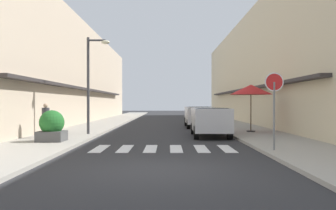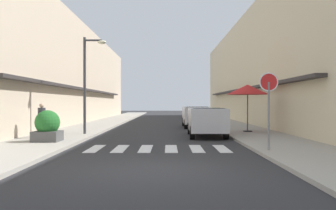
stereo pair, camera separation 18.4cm
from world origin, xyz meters
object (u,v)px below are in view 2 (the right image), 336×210
(round_street_sign, at_px, (270,91))
(cafe_umbrella, at_px, (249,90))
(planter_corner, at_px, (49,127))
(parked_car_mid, at_px, (197,114))
(street_lamp, at_px, (90,74))
(parked_car_near, at_px, (208,119))
(pedestrian_walking_near, at_px, (43,120))

(round_street_sign, relative_size, cafe_umbrella, 1.00)
(round_street_sign, xyz_separation_m, planter_corner, (-8.44, 2.76, -1.40))
(cafe_umbrella, bearing_deg, planter_corner, -152.80)
(parked_car_mid, distance_m, round_street_sign, 12.81)
(round_street_sign, height_order, planter_corner, round_street_sign)
(street_lamp, height_order, cafe_umbrella, street_lamp)
(parked_car_near, relative_size, pedestrian_walking_near, 2.57)
(round_street_sign, xyz_separation_m, cafe_umbrella, (1.03, 7.62, 0.32))
(round_street_sign, distance_m, planter_corner, 8.98)
(street_lamp, xyz_separation_m, cafe_umbrella, (8.55, 1.33, -0.74))
(parked_car_mid, distance_m, planter_corner, 12.13)
(parked_car_near, relative_size, round_street_sign, 1.55)
(parked_car_mid, distance_m, pedestrian_walking_near, 11.46)
(pedestrian_walking_near, bearing_deg, cafe_umbrella, 111.51)
(round_street_sign, relative_size, planter_corner, 2.03)
(parked_car_near, height_order, planter_corner, parked_car_near)
(planter_corner, bearing_deg, street_lamp, 75.58)
(cafe_umbrella, bearing_deg, round_street_sign, -97.68)
(round_street_sign, height_order, street_lamp, street_lamp)
(parked_car_mid, height_order, round_street_sign, round_street_sign)
(parked_car_mid, xyz_separation_m, cafe_umbrella, (2.47, -5.05, 1.53))
(cafe_umbrella, bearing_deg, pedestrian_walking_near, -161.80)
(planter_corner, xyz_separation_m, pedestrian_walking_near, (-0.78, 1.49, 0.22))
(round_street_sign, bearing_deg, pedestrian_walking_near, 155.25)
(street_lamp, bearing_deg, planter_corner, -104.42)
(cafe_umbrella, bearing_deg, parked_car_near, -145.71)
(cafe_umbrella, xyz_separation_m, planter_corner, (-9.46, -4.86, -1.73))
(parked_car_near, height_order, street_lamp, street_lamp)
(round_street_sign, xyz_separation_m, street_lamp, (-7.53, 6.29, 1.07))
(parked_car_mid, bearing_deg, street_lamp, -133.63)
(street_lamp, distance_m, cafe_umbrella, 8.69)
(pedestrian_walking_near, bearing_deg, street_lamp, 143.67)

